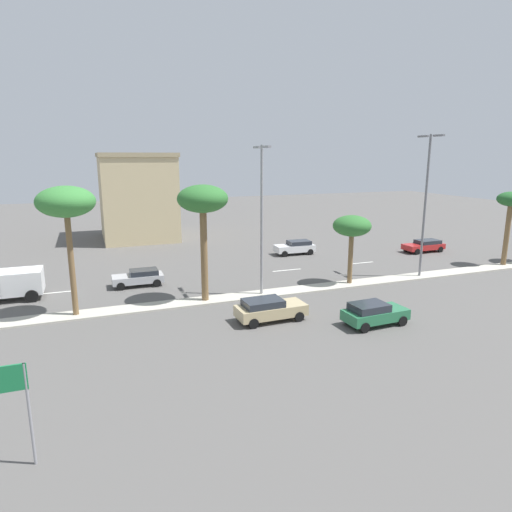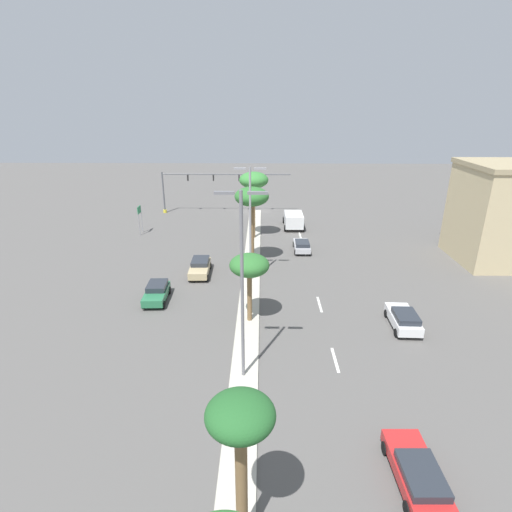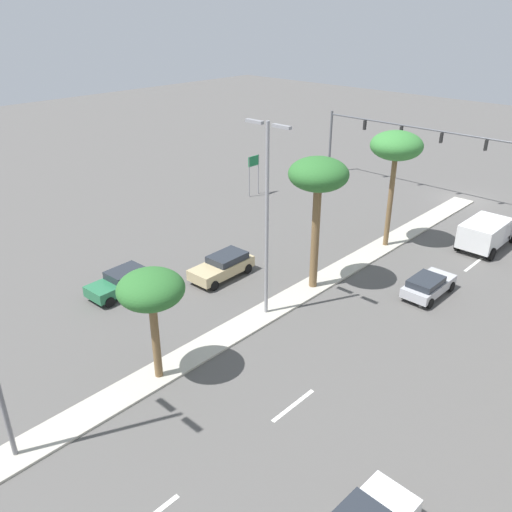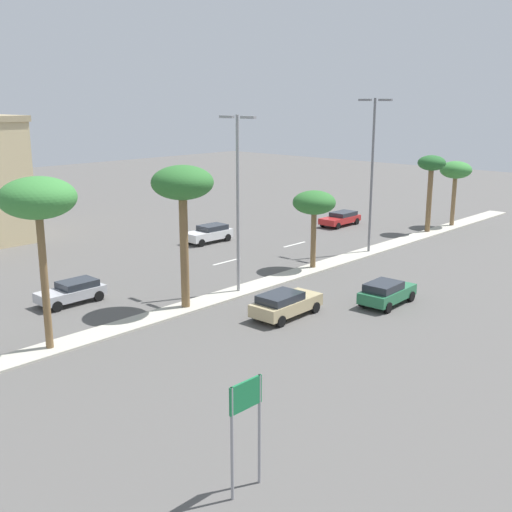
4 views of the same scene
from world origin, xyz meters
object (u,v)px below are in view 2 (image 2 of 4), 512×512
palm_tree_near (249,266)px  sedan_green_near (157,292)px  street_lamp_mid (242,277)px  sedan_white_rear (404,319)px  directional_road_sign (140,214)px  palm_tree_rear (240,425)px  sedan_red_center (417,473)px  sedan_tan_mid (200,267)px  box_truck (293,219)px  traffic_signal_gantry (201,185)px  sedan_silver_far (302,245)px  palm_tree_inboard (254,181)px  palm_tree_leading (252,199)px  street_lamp_rear (250,217)px

palm_tree_near → sedan_green_near: bearing=-22.9°
street_lamp_mid → sedan_green_near: 14.62m
sedan_white_rear → street_lamp_mid: bearing=26.8°
directional_road_sign → palm_tree_rear: bearing=111.1°
sedan_green_near → sedan_white_rear: bearing=167.9°
palm_tree_near → sedan_white_rear: bearing=176.1°
directional_road_sign → sedan_red_center: (-23.20, 37.17, -1.96)m
sedan_tan_mid → box_truck: box_truck is taller
traffic_signal_gantry → palm_tree_rear: 51.52m
palm_tree_rear → street_lamp_mid: 10.37m
street_lamp_mid → sedan_silver_far: (-5.83, -23.12, -6.23)m
traffic_signal_gantry → palm_tree_rear: (-8.80, 50.74, 1.46)m
sedan_tan_mid → sedan_green_near: bearing=62.7°
directional_road_sign → sedan_tan_mid: size_ratio=0.83×
traffic_signal_gantry → palm_tree_rear: palm_tree_rear is taller
palm_tree_inboard → sedan_red_center: 37.01m
directional_road_sign → box_truck: size_ratio=0.71×
sedan_silver_far → palm_tree_rear: bearing=80.8°
palm_tree_near → sedan_tan_mid: palm_tree_near is taller
sedan_silver_far → palm_tree_leading: bearing=34.8°
palm_tree_rear → sedan_white_rear: size_ratio=1.63×
directional_road_sign → sedan_red_center: size_ratio=0.82×
street_lamp_mid → sedan_red_center: street_lamp_mid is taller
directional_road_sign → sedan_white_rear: bearing=139.2°
traffic_signal_gantry → palm_tree_inboard: size_ratio=2.39×
palm_tree_inboard → sedan_white_rear: bearing=119.0°
street_lamp_rear → sedan_red_center: street_lamp_rear is taller
traffic_signal_gantry → street_lamp_rear: (-8.41, 25.68, 1.96)m
palm_tree_leading → sedan_white_rear: palm_tree_leading is taller
sedan_red_center → box_truck: box_truck is taller
sedan_white_rear → sedan_red_center: bearing=74.2°
sedan_silver_far → box_truck: bearing=-88.1°
street_lamp_mid → palm_tree_near: bearing=-91.6°
palm_tree_near → sedan_silver_far: (-5.64, -16.18, -4.03)m
street_lamp_mid → sedan_red_center: bearing=137.2°
palm_tree_inboard → sedan_silver_far: 9.98m
palm_tree_inboard → palm_tree_rear: bearing=90.5°
sedan_green_near → sedan_silver_far: bearing=-137.8°
palm_tree_near → sedan_tan_mid: size_ratio=1.23×
palm_tree_near → sedan_red_center: palm_tree_near is taller
street_lamp_mid → sedan_tan_mid: street_lamp_mid is taller
sedan_red_center → traffic_signal_gantry: bearing=-70.9°
directional_road_sign → sedan_white_rear: directional_road_sign is taller
sedan_green_near → palm_tree_rear: bearing=112.4°
sedan_red_center → sedan_tan_mid: bearing=-60.7°
palm_tree_leading → sedan_white_rear: (-12.07, 12.99, -6.39)m
palm_tree_leading → sedan_green_near: (8.21, 8.66, -6.40)m
sedan_red_center → box_truck: bearing=-86.1°
palm_tree_near → sedan_green_near: palm_tree_near is taller
street_lamp_rear → street_lamp_mid: 14.76m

